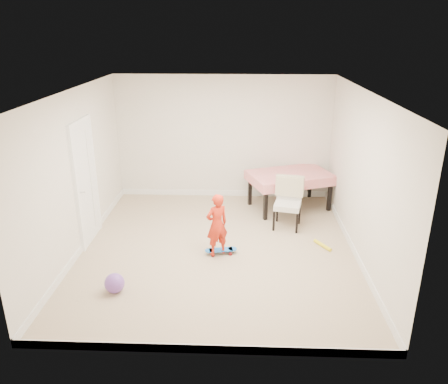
{
  "coord_description": "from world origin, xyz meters",
  "views": [
    {
      "loc": [
        0.36,
        -6.48,
        3.48
      ],
      "look_at": [
        0.1,
        0.2,
        0.95
      ],
      "focal_mm": 35.0,
      "sensor_mm": 36.0,
      "label": 1
    }
  ],
  "objects_px": {
    "dining_chair": "(288,204)",
    "skateboard": "(221,251)",
    "dining_table": "(289,190)",
    "child": "(217,227)",
    "balloon": "(115,283)"
  },
  "relations": [
    {
      "from": "skateboard",
      "to": "balloon",
      "type": "distance_m",
      "value": 1.85
    },
    {
      "from": "dining_table",
      "to": "dining_chair",
      "type": "height_order",
      "value": "dining_chair"
    },
    {
      "from": "child",
      "to": "balloon",
      "type": "distance_m",
      "value": 1.8
    },
    {
      "from": "dining_chair",
      "to": "skateboard",
      "type": "xyz_separation_m",
      "value": [
        -1.17,
        -1.07,
        -0.43
      ]
    },
    {
      "from": "balloon",
      "to": "child",
      "type": "bearing_deg",
      "value": 38.79
    },
    {
      "from": "skateboard",
      "to": "child",
      "type": "xyz_separation_m",
      "value": [
        -0.06,
        -0.05,
        0.48
      ]
    },
    {
      "from": "dining_table",
      "to": "dining_chair",
      "type": "xyz_separation_m",
      "value": [
        -0.13,
        -0.95,
        0.1
      ]
    },
    {
      "from": "balloon",
      "to": "dining_table",
      "type": "bearing_deg",
      "value": 49.31
    },
    {
      "from": "dining_chair",
      "to": "balloon",
      "type": "bearing_deg",
      "value": -126.59
    },
    {
      "from": "dining_table",
      "to": "skateboard",
      "type": "distance_m",
      "value": 2.42
    },
    {
      "from": "dining_table",
      "to": "dining_chair",
      "type": "bearing_deg",
      "value": -118.46
    },
    {
      "from": "skateboard",
      "to": "child",
      "type": "distance_m",
      "value": 0.48
    },
    {
      "from": "dining_table",
      "to": "balloon",
      "type": "relative_size",
      "value": 5.65
    },
    {
      "from": "dining_table",
      "to": "skateboard",
      "type": "height_order",
      "value": "dining_table"
    },
    {
      "from": "skateboard",
      "to": "dining_table",
      "type": "bearing_deg",
      "value": 46.6
    }
  ]
}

